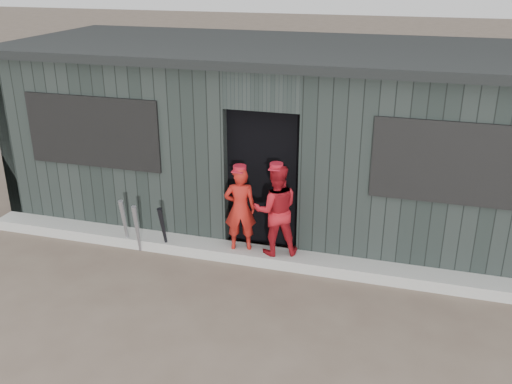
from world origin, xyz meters
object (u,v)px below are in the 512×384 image
(player_red_left, at_px, (240,209))
(player_grey_back, at_px, (300,202))
(dugout, at_px, (287,134))
(bat_mid, at_px, (137,229))
(player_red_right, at_px, (276,210))
(bat_right, at_px, (164,230))
(bat_left, at_px, (125,224))

(player_red_left, distance_m, player_grey_back, 0.88)
(dugout, bearing_deg, player_grey_back, -67.71)
(bat_mid, relative_size, player_red_right, 0.61)
(bat_right, bearing_deg, player_grey_back, 22.11)
(bat_right, distance_m, player_red_right, 1.59)
(player_red_left, bearing_deg, player_grey_back, -157.54)
(bat_left, xyz_separation_m, bat_mid, (0.23, -0.08, -0.01))
(player_red_right, height_order, player_grey_back, player_red_right)
(bat_right, distance_m, player_red_left, 1.12)
(player_red_right, bearing_deg, bat_right, -13.57)
(player_red_right, bearing_deg, player_grey_back, -132.21)
(player_red_right, distance_m, dugout, 1.76)
(player_red_left, distance_m, dugout, 1.78)
(bat_mid, relative_size, player_grey_back, 0.55)
(bat_right, height_order, player_red_left, player_red_left)
(player_red_left, xyz_separation_m, player_grey_back, (0.69, 0.54, -0.04))
(bat_left, xyz_separation_m, dugout, (1.83, 1.87, 0.90))
(bat_mid, xyz_separation_m, player_grey_back, (2.07, 0.81, 0.31))
(bat_left, bearing_deg, player_grey_back, 17.71)
(bat_mid, height_order, bat_right, bat_mid)
(dugout, bearing_deg, player_red_left, -97.73)
(bat_left, relative_size, player_red_left, 0.68)
(player_red_right, xyz_separation_m, player_grey_back, (0.21, 0.52, -0.08))
(player_red_right, bearing_deg, bat_mid, -11.42)
(bat_left, height_order, player_red_right, player_red_right)
(player_red_left, bearing_deg, bat_left, -8.41)
(player_red_left, bearing_deg, bat_mid, -4.01)
(bat_left, distance_m, player_red_right, 2.13)
(player_red_right, distance_m, player_grey_back, 0.57)
(bat_left, distance_m, bat_mid, 0.24)
(player_red_right, xyz_separation_m, dugout, (-0.25, 1.66, 0.53))
(player_grey_back, bearing_deg, player_red_left, 56.18)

